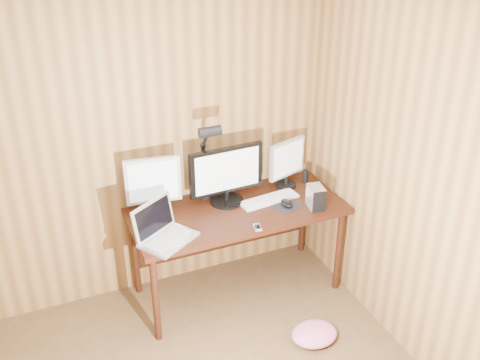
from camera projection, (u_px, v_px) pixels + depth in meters
room_shell at (184, 336)px, 2.31m from camera, size 4.00×4.00×4.00m
desk at (234, 218)px, 4.31m from camera, size 1.60×0.70×0.75m
monitor_center at (226, 174)px, 4.18m from camera, size 0.58×0.25×0.45m
monitor_left at (153, 185)px, 4.02m from camera, size 0.40×0.19×0.45m
monitor_right at (287, 162)px, 4.42m from camera, size 0.34×0.16×0.40m
laptop at (162, 231)px, 3.81m from camera, size 0.46×0.44×0.26m
keyboard at (269, 199)px, 4.30m from camera, size 0.48×0.19×0.02m
mousepad at (287, 206)px, 4.23m from camera, size 0.24×0.22×0.00m
mouse at (287, 203)px, 4.22m from camera, size 0.11×0.14×0.04m
hard_drive at (316, 197)px, 4.18m from camera, size 0.13×0.17×0.17m
phone at (257, 227)px, 3.96m from camera, size 0.06×0.10×0.01m
speaker at (305, 176)px, 4.54m from camera, size 0.05×0.05×0.11m
desk_lamp at (207, 152)px, 4.07m from camera, size 0.16×0.23×0.70m
fabric_pile at (314, 334)px, 4.01m from camera, size 0.41×0.37×0.11m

